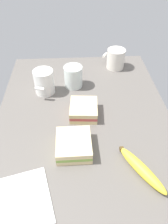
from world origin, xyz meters
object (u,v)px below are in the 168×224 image
object	(u,v)px
coffee_mug_black	(44,82)
glass_of_milk	(73,78)
banana	(142,169)
paper_napkin	(18,202)
sandwich_main	(83,110)
sandwich_side	(74,145)
coffee_mug_milky	(116,59)

from	to	relation	value
coffee_mug_black	glass_of_milk	bearing A→B (deg)	108.07
banana	paper_napkin	size ratio (longest dim) A/B	1.06
sandwich_main	glass_of_milk	distance (cm)	18.80
sandwich_side	banana	distance (cm)	21.29
coffee_mug_milky	coffee_mug_black	bearing A→B (deg)	-60.93
sandwich_main	glass_of_milk	bearing A→B (deg)	-169.93
coffee_mug_milky	sandwich_side	bearing A→B (deg)	-23.31
sandwich_main	glass_of_milk	xyz separation A→B (cm)	(-18.42, -3.27, 1.87)
coffee_mug_milky	paper_napkin	size ratio (longest dim) A/B	0.64
coffee_mug_milky	banana	size ratio (longest dim) A/B	0.60
coffee_mug_milky	paper_napkin	xyz separation A→B (cm)	(64.80, -35.78, -4.53)
sandwich_side	coffee_mug_milky	bearing A→B (deg)	156.69
sandwich_side	banana	xyz separation A→B (cm)	(9.44, 19.07, -0.57)
sandwich_main	sandwich_side	world-z (taller)	same
coffee_mug_black	sandwich_main	bearing A→B (deg)	45.98
coffee_mug_black	sandwich_side	distance (cm)	32.80
coffee_mug_black	sandwich_side	bearing A→B (deg)	19.96
coffee_mug_black	banana	distance (cm)	50.37
coffee_mug_milky	sandwich_side	distance (cm)	52.90
coffee_mug_milky	sandwich_side	xyz separation A→B (cm)	(48.52, -20.91, -2.48)
glass_of_milk	banana	world-z (taller)	glass_of_milk
paper_napkin	banana	bearing A→B (deg)	101.38
sandwich_side	paper_napkin	xyz separation A→B (cm)	(16.28, -14.87, -2.05)
paper_napkin	coffee_mug_milky	bearing A→B (deg)	151.09
banana	coffee_mug_milky	bearing A→B (deg)	178.18
banana	coffee_mug_black	bearing A→B (deg)	-143.02
banana	glass_of_milk	bearing A→B (deg)	-157.28
coffee_mug_black	banana	bearing A→B (deg)	36.98
coffee_mug_milky	sandwich_main	world-z (taller)	coffee_mug_milky
sandwich_main	coffee_mug_milky	bearing A→B (deg)	152.33
banana	paper_napkin	bearing A→B (deg)	-78.62
glass_of_milk	paper_napkin	distance (cm)	53.29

